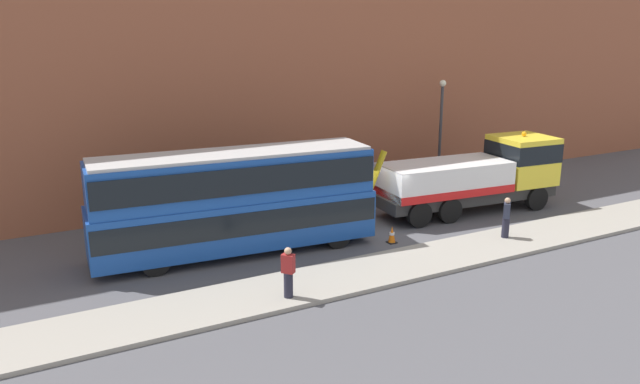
{
  "coord_description": "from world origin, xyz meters",
  "views": [
    {
      "loc": [
        -14.54,
        -21.98,
        8.83
      ],
      "look_at": [
        -2.59,
        0.12,
        2.0
      ],
      "focal_mm": 35.36,
      "sensor_mm": 36.0,
      "label": 1
    }
  ],
  "objects": [
    {
      "name": "near_kerb",
      "position": [
        0.0,
        -4.2,
        0.07
      ],
      "size": [
        60.0,
        2.8,
        0.15
      ],
      "primitive_type": "cube",
      "color": "gray",
      "rests_on": "ground_plane"
    },
    {
      "name": "recovery_tow_truck",
      "position": [
        5.81,
        0.08,
        1.76
      ],
      "size": [
        10.23,
        3.39,
        3.67
      ],
      "rotation": [
        0.0,
        0.0,
        -0.09
      ],
      "color": "#2D2D2D",
      "rests_on": "ground_plane"
    },
    {
      "name": "building_facade",
      "position": [
        0.0,
        6.75,
        8.07
      ],
      "size": [
        60.0,
        1.5,
        16.0
      ],
      "color": "#935138",
      "rests_on": "ground_plane"
    },
    {
      "name": "pedestrian_onlooker",
      "position": [
        -6.46,
        -4.88,
        0.99
      ],
      "size": [
        0.45,
        0.48,
        1.71
      ],
      "rotation": [
        0.0,
        0.0,
        0.66
      ],
      "color": "#232333",
      "rests_on": "near_kerb"
    },
    {
      "name": "pedestrian_bystander",
      "position": [
        3.99,
        -3.87,
        0.99
      ],
      "size": [
        0.47,
        0.47,
        1.71
      ],
      "rotation": [
        0.0,
        0.0,
        2.36
      ],
      "color": "#232333",
      "rests_on": "near_kerb"
    },
    {
      "name": "double_decker_bus",
      "position": [
        -6.33,
        0.12,
        2.23
      ],
      "size": [
        11.18,
        3.47,
        4.06
      ],
      "rotation": [
        0.0,
        0.0,
        -0.09
      ],
      "color": "#19479E",
      "rests_on": "ground_plane"
    },
    {
      "name": "ground_plane",
      "position": [
        0.0,
        0.0,
        0.0
      ],
      "size": [
        120.0,
        120.0,
        0.0
      ],
      "primitive_type": "plane",
      "color": "#4C4C51"
    },
    {
      "name": "traffic_cone_near_bus",
      "position": [
        -0.29,
        -1.84,
        0.34
      ],
      "size": [
        0.36,
        0.36,
        0.72
      ],
      "color": "orange",
      "rests_on": "ground_plane"
    },
    {
      "name": "street_lamp",
      "position": [
        7.22,
        4.56,
        3.47
      ],
      "size": [
        0.36,
        0.36,
        5.83
      ],
      "color": "#38383D",
      "rests_on": "ground_plane"
    }
  ]
}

